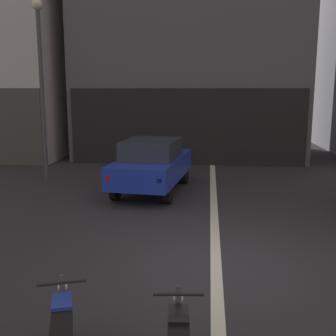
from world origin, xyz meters
TOP-DOWN VIEW (x-y plane):
  - ground_plane at (0.00, 0.00)m, footprint 120.00×120.00m
  - lane_centre_line at (0.00, 6.00)m, footprint 0.20×18.00m
  - building_mid_block at (-1.12, 13.79)m, footprint 10.26×7.24m
  - car_blue_crossing_near at (-1.90, 5.38)m, footprint 2.23×4.28m
  - car_silver_down_street at (1.42, 13.75)m, footprint 1.87×4.15m
  - street_lamp at (-5.86, 6.71)m, footprint 0.36×0.36m

SIDE VIEW (x-z plane):
  - ground_plane at x=0.00m, z-range 0.00..0.00m
  - lane_centre_line at x=0.00m, z-range 0.00..0.01m
  - car_blue_crossing_near at x=-1.90m, z-range 0.07..1.71m
  - car_silver_down_street at x=1.42m, z-range 0.07..1.71m
  - street_lamp at x=-5.86m, z-range 0.71..6.78m
  - building_mid_block at x=-1.12m, z-range -0.02..12.87m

